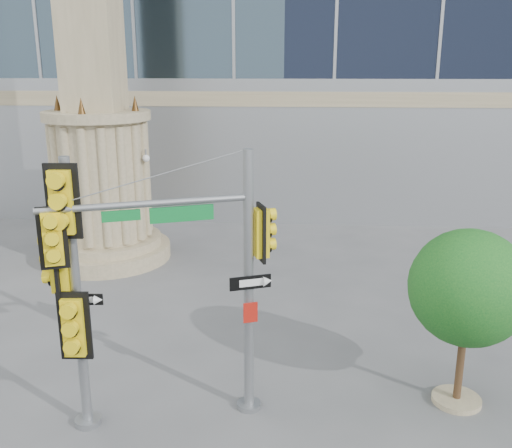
{
  "coord_description": "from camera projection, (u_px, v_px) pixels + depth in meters",
  "views": [
    {
      "loc": [
        0.59,
        -9.52,
        6.61
      ],
      "look_at": [
        -0.25,
        2.0,
        3.34
      ],
      "focal_mm": 40.0,
      "sensor_mm": 36.0,
      "label": 1
    }
  ],
  "objects": [
    {
      "name": "monument",
      "position": [
        95.0,
        98.0,
        18.53
      ],
      "size": [
        4.4,
        4.4,
        16.6
      ],
      "color": "gray",
      "rests_on": "ground"
    },
    {
      "name": "secondary_signal_pole",
      "position": [
        70.0,
        278.0,
        9.9
      ],
      "size": [
        0.89,
        0.66,
        5.12
      ],
      "rotation": [
        0.0,
        0.0,
        0.06
      ],
      "color": "slate",
      "rests_on": "ground"
    },
    {
      "name": "street_tree",
      "position": [
        470.0,
        292.0,
        10.89
      ],
      "size": [
        2.32,
        2.27,
        3.62
      ],
      "color": "gray",
      "rests_on": "ground"
    },
    {
      "name": "main_signal_pole",
      "position": [
        199.0,
        260.0,
        10.22
      ],
      "size": [
        3.82,
        1.72,
        5.16
      ],
      "rotation": [
        0.0,
        0.0,
        0.36
      ],
      "color": "slate",
      "rests_on": "ground"
    },
    {
      "name": "ground",
      "position": [
        261.0,
        419.0,
        10.98
      ],
      "size": [
        120.0,
        120.0,
        0.0
      ],
      "primitive_type": "plane",
      "color": "#545456",
      "rests_on": "ground"
    }
  ]
}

